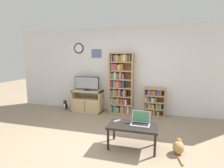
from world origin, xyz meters
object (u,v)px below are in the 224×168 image
at_px(bookshelf_short, 153,102).
at_px(penguin_figurine, 65,105).
at_px(tv_stand, 87,101).
at_px(remote_near_laptop, 117,121).
at_px(laptop, 140,121).
at_px(television, 87,83).
at_px(bookshelf_tall, 120,84).
at_px(coffee_table, 133,128).
at_px(cat, 178,147).

relative_size(bookshelf_short, penguin_figurine, 2.63).
relative_size(tv_stand, remote_near_laptop, 6.06).
bearing_deg(laptop, penguin_figurine, 148.16).
relative_size(television, bookshelf_tall, 0.43).
bearing_deg(bookshelf_tall, coffee_table, -70.78).
distance_m(bookshelf_tall, cat, 2.59).
distance_m(cat, penguin_figurine, 3.77).
relative_size(tv_stand, television, 1.19).
relative_size(tv_stand, bookshelf_short, 1.15).
bearing_deg(remote_near_laptop, coffee_table, 19.52).
bearing_deg(coffee_table, bookshelf_tall, 109.22).
bearing_deg(remote_near_laptop, penguin_figurine, 177.64).
bearing_deg(coffee_table, laptop, 29.32).
height_order(laptop, penguin_figurine, laptop).
relative_size(television, bookshelf_short, 0.97).
height_order(laptop, remote_near_laptop, laptop).
bearing_deg(bookshelf_short, penguin_figurine, -176.48).
relative_size(remote_near_laptop, penguin_figurine, 0.50).
bearing_deg(coffee_table, bookshelf_short, 81.32).
distance_m(tv_stand, bookshelf_tall, 1.18).
xyz_separation_m(television, bookshelf_tall, (1.06, 0.09, 0.00)).
height_order(bookshelf_tall, remote_near_laptop, bookshelf_tall).
xyz_separation_m(tv_stand, remote_near_laptop, (1.39, -1.75, 0.12)).
height_order(cat, penguin_figurine, penguin_figurine).
height_order(television, cat, television).
distance_m(television, cat, 3.26).
distance_m(tv_stand, laptop, 2.56).
distance_m(tv_stand, coffee_table, 2.52).
distance_m(remote_near_laptop, cat, 1.21).
distance_m(bookshelf_short, laptop, 1.91).
bearing_deg(television, coffee_table, -47.04).
relative_size(bookshelf_short, cat, 1.54).
bearing_deg(remote_near_laptop, cat, 31.59).
relative_size(tv_stand, laptop, 2.62).
distance_m(laptop, remote_near_laptop, 0.47).
bearing_deg(bookshelf_tall, remote_near_laptop, -79.27).
xyz_separation_m(bookshelf_tall, laptop, (0.82, -1.89, -0.39)).
height_order(bookshelf_tall, penguin_figurine, bookshelf_tall).
bearing_deg(penguin_figurine, bookshelf_tall, 5.02).
xyz_separation_m(coffee_table, penguin_figurine, (-2.49, 1.80, -0.25)).
relative_size(television, remote_near_laptop, 5.10).
distance_m(tv_stand, television, 0.55).
height_order(tv_stand, cat, tv_stand).
bearing_deg(remote_near_laptop, bookshelf_tall, 136.62).
height_order(television, bookshelf_short, television).
relative_size(bookshelf_short, coffee_table, 0.88).
bearing_deg(penguin_figurine, coffee_table, -35.86).
relative_size(television, laptop, 2.21).
bearing_deg(remote_near_laptop, bookshelf_short, 107.29).
relative_size(coffee_table, penguin_figurine, 2.98).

